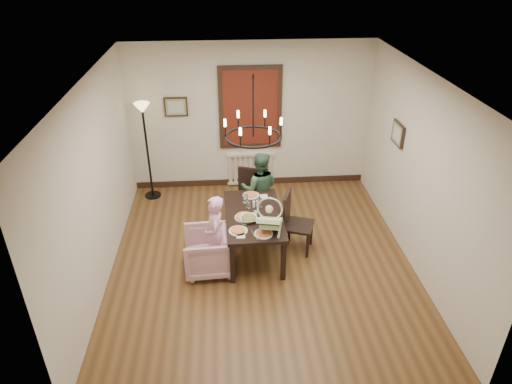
{
  "coord_description": "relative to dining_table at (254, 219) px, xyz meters",
  "views": [
    {
      "loc": [
        -0.51,
        -5.58,
        4.33
      ],
      "look_at": [
        -0.06,
        0.28,
        1.05
      ],
      "focal_mm": 32.0,
      "sensor_mm": 36.0,
      "label": 1
    }
  ],
  "objects": [
    {
      "name": "pizza_platter",
      "position": [
        -0.15,
        -0.11,
        0.1
      ],
      "size": [
        0.29,
        0.29,
        0.04
      ],
      "primitive_type": "cylinder",
      "color": "tan",
      "rests_on": "dining_table"
    },
    {
      "name": "elderly_woman",
      "position": [
        -0.58,
        -0.39,
        -0.11
      ],
      "size": [
        0.26,
        0.38,
        1.02
      ],
      "primitive_type": "imported",
      "rotation": [
        0.0,
        0.0,
        -1.53
      ],
      "color": "#E5A1CB",
      "rests_on": "room_shell"
    },
    {
      "name": "picture_back",
      "position": [
        -1.25,
        2.24,
        1.03
      ],
      "size": [
        0.42,
        0.03,
        0.36
      ],
      "primitive_type": "cube",
      "color": "black",
      "rests_on": "room_shell"
    },
    {
      "name": "drinking_glass",
      "position": [
        -0.07,
        0.16,
        0.15
      ],
      "size": [
        0.06,
        0.06,
        0.13
      ],
      "primitive_type": "cylinder",
      "color": "silver",
      "rests_on": "dining_table"
    },
    {
      "name": "chair_far",
      "position": [
        -0.05,
        0.92,
        -0.15
      ],
      "size": [
        0.53,
        0.53,
        0.94
      ],
      "primitive_type": null,
      "rotation": [
        0.0,
        0.0,
        -0.34
      ],
      "color": "black",
      "rests_on": "room_shell"
    },
    {
      "name": "chair_right",
      "position": [
        0.7,
        0.03,
        -0.12
      ],
      "size": [
        0.56,
        0.56,
        0.99
      ],
      "primitive_type": null,
      "rotation": [
        0.0,
        0.0,
        1.23
      ],
      "color": "black",
      "rests_on": "room_shell"
    },
    {
      "name": "baby_bouncer",
      "position": [
        0.2,
        -0.44,
        0.26
      ],
      "size": [
        0.49,
        0.6,
        0.34
      ],
      "primitive_type": null,
      "rotation": [
        0.0,
        0.0,
        -0.21
      ],
      "color": "#B9DD98",
      "rests_on": "dining_table"
    },
    {
      "name": "salad_bowl",
      "position": [
        -0.09,
        -0.18,
        0.12
      ],
      "size": [
        0.31,
        0.31,
        0.08
      ],
      "primitive_type": "imported",
      "color": "white",
      "rests_on": "dining_table"
    },
    {
      "name": "picture_right",
      "position": [
        2.31,
        0.67,
        1.03
      ],
      "size": [
        0.03,
        0.42,
        0.36
      ],
      "primitive_type": "cube",
      "rotation": [
        0.0,
        0.0,
        1.57
      ],
      "color": "black",
      "rests_on": "room_shell"
    },
    {
      "name": "seated_man",
      "position": [
        0.17,
        0.87,
        -0.08
      ],
      "size": [
        0.56,
        0.46,
        1.08
      ],
      "primitive_type": "imported",
      "rotation": [
        0.0,
        0.0,
        3.04
      ],
      "color": "#375C44",
      "rests_on": "room_shell"
    },
    {
      "name": "room_shell",
      "position": [
        0.1,
        0.14,
        0.78
      ],
      "size": [
        4.51,
        5.0,
        2.81
      ],
      "color": "brown",
      "rests_on": "ground"
    },
    {
      "name": "dining_table",
      "position": [
        0.0,
        0.0,
        0.0
      ],
      "size": [
        0.87,
        1.52,
        0.7
      ],
      "rotation": [
        0.0,
        0.0,
        0.02
      ],
      "color": "black",
      "rests_on": "room_shell"
    },
    {
      "name": "chandelier",
      "position": [
        -0.0,
        0.0,
        1.33
      ],
      "size": [
        0.8,
        0.8,
        0.04
      ],
      "primitive_type": "torus",
      "color": "black",
      "rests_on": "room_shell"
    },
    {
      "name": "window_blinds",
      "position": [
        0.1,
        2.23,
        0.98
      ],
      "size": [
        1.0,
        0.03,
        1.4
      ],
      "primitive_type": "cube",
      "color": "maroon",
      "rests_on": "room_shell"
    },
    {
      "name": "radiator",
      "position": [
        0.1,
        2.25,
        -0.27
      ],
      "size": [
        0.92,
        0.12,
        0.62
      ],
      "primitive_type": null,
      "color": "silver",
      "rests_on": "room_shell"
    },
    {
      "name": "floor_lamp",
      "position": [
        -1.8,
        1.92,
        0.28
      ],
      "size": [
        0.3,
        0.3,
        1.8
      ],
      "primitive_type": null,
      "color": "black",
      "rests_on": "room_shell"
    },
    {
      "name": "armchair",
      "position": [
        -0.69,
        -0.38,
        -0.29
      ],
      "size": [
        0.75,
        0.74,
        0.65
      ],
      "primitive_type": "imported",
      "rotation": [
        0.0,
        0.0,
        -1.52
      ],
      "color": "#DAA7B9",
      "rests_on": "room_shell"
    }
  ]
}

